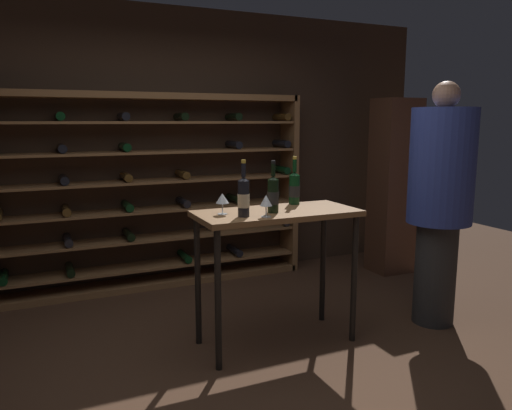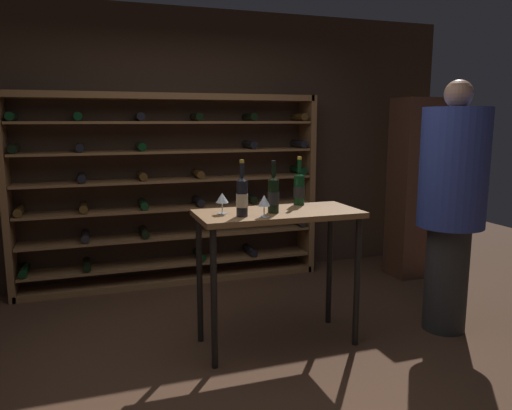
{
  "view_description": "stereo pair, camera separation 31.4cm",
  "coord_description": "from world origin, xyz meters",
  "px_view_note": "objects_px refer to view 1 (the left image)",
  "views": [
    {
      "loc": [
        -1.21,
        -2.76,
        1.63
      ],
      "look_at": [
        0.18,
        0.3,
        1.05
      ],
      "focal_mm": 34.71,
      "sensor_mm": 36.0,
      "label": 1
    },
    {
      "loc": [
        -0.92,
        -2.88,
        1.63
      ],
      "look_at": [
        0.18,
        0.3,
        1.05
      ],
      "focal_mm": 34.71,
      "sensor_mm": 36.0,
      "label": 2
    }
  ],
  "objects_px": {
    "wine_bottle_green_slim": "(294,188)",
    "wine_glass_stemmed_right": "(266,201)",
    "person_bystander_dark_jacket": "(440,194)",
    "wine_glass_stemmed_left": "(222,199)",
    "wine_bottle_gold_foil": "(273,194)",
    "wine_bottle_black_capsule": "(244,196)",
    "wine_rack": "(154,192)",
    "display_cabinet": "(394,187)",
    "tasting_table": "(277,229)"
  },
  "relations": [
    {
      "from": "wine_bottle_green_slim",
      "to": "wine_glass_stemmed_right",
      "type": "bearing_deg",
      "value": -138.15
    },
    {
      "from": "person_bystander_dark_jacket",
      "to": "wine_glass_stemmed_left",
      "type": "distance_m",
      "value": 1.75
    },
    {
      "from": "wine_bottle_gold_foil",
      "to": "wine_bottle_green_slim",
      "type": "bearing_deg",
      "value": 39.32
    },
    {
      "from": "person_bystander_dark_jacket",
      "to": "wine_bottle_gold_foil",
      "type": "bearing_deg",
      "value": -7.46
    },
    {
      "from": "wine_glass_stemmed_left",
      "to": "person_bystander_dark_jacket",
      "type": "bearing_deg",
      "value": -7.34
    },
    {
      "from": "person_bystander_dark_jacket",
      "to": "wine_bottle_black_capsule",
      "type": "relative_size",
      "value": 5.06
    },
    {
      "from": "wine_bottle_green_slim",
      "to": "wine_glass_stemmed_right",
      "type": "distance_m",
      "value": 0.56
    },
    {
      "from": "wine_rack",
      "to": "wine_bottle_green_slim",
      "type": "distance_m",
      "value": 1.65
    },
    {
      "from": "wine_bottle_black_capsule",
      "to": "wine_bottle_gold_foil",
      "type": "bearing_deg",
      "value": 11.17
    },
    {
      "from": "wine_rack",
      "to": "wine_bottle_green_slim",
      "type": "height_order",
      "value": "wine_rack"
    },
    {
      "from": "wine_rack",
      "to": "display_cabinet",
      "type": "height_order",
      "value": "wine_rack"
    },
    {
      "from": "wine_bottle_black_capsule",
      "to": "wine_bottle_gold_foil",
      "type": "relative_size",
      "value": 1.05
    },
    {
      "from": "person_bystander_dark_jacket",
      "to": "wine_bottle_black_capsule",
      "type": "height_order",
      "value": "person_bystander_dark_jacket"
    },
    {
      "from": "wine_glass_stemmed_right",
      "to": "wine_glass_stemmed_left",
      "type": "bearing_deg",
      "value": 138.16
    },
    {
      "from": "tasting_table",
      "to": "wine_bottle_gold_foil",
      "type": "distance_m",
      "value": 0.28
    },
    {
      "from": "wine_glass_stemmed_right",
      "to": "wine_bottle_gold_foil",
      "type": "bearing_deg",
      "value": 47.77
    },
    {
      "from": "tasting_table",
      "to": "wine_bottle_black_capsule",
      "type": "relative_size",
      "value": 3.06
    },
    {
      "from": "wine_bottle_black_capsule",
      "to": "wine_bottle_green_slim",
      "type": "xyz_separation_m",
      "value": [
        0.55,
        0.3,
        -0.01
      ]
    },
    {
      "from": "display_cabinet",
      "to": "wine_glass_stemmed_right",
      "type": "height_order",
      "value": "display_cabinet"
    },
    {
      "from": "wine_bottle_black_capsule",
      "to": "wine_bottle_gold_foil",
      "type": "distance_m",
      "value": 0.25
    },
    {
      "from": "tasting_table",
      "to": "wine_glass_stemmed_right",
      "type": "relative_size",
      "value": 7.77
    },
    {
      "from": "tasting_table",
      "to": "wine_bottle_green_slim",
      "type": "height_order",
      "value": "wine_bottle_green_slim"
    },
    {
      "from": "person_bystander_dark_jacket",
      "to": "wine_bottle_green_slim",
      "type": "bearing_deg",
      "value": -21.42
    },
    {
      "from": "display_cabinet",
      "to": "wine_bottle_green_slim",
      "type": "bearing_deg",
      "value": -152.47
    },
    {
      "from": "wine_rack",
      "to": "wine_bottle_gold_foil",
      "type": "relative_size",
      "value": 8.29
    },
    {
      "from": "display_cabinet",
      "to": "wine_bottle_black_capsule",
      "type": "distance_m",
      "value": 2.54
    },
    {
      "from": "wine_rack",
      "to": "wine_glass_stemmed_left",
      "type": "distance_m",
      "value": 1.63
    },
    {
      "from": "wine_glass_stemmed_right",
      "to": "wine_rack",
      "type": "bearing_deg",
      "value": 100.2
    },
    {
      "from": "wine_rack",
      "to": "wine_glass_stemmed_right",
      "type": "xyz_separation_m",
      "value": [
        0.33,
        -1.83,
        0.16
      ]
    },
    {
      "from": "tasting_table",
      "to": "wine_bottle_green_slim",
      "type": "distance_m",
      "value": 0.41
    },
    {
      "from": "tasting_table",
      "to": "person_bystander_dark_jacket",
      "type": "xyz_separation_m",
      "value": [
        1.33,
        -0.2,
        0.2
      ]
    },
    {
      "from": "person_bystander_dark_jacket",
      "to": "wine_glass_stemmed_left",
      "type": "bearing_deg",
      "value": -9.0
    },
    {
      "from": "wine_glass_stemmed_left",
      "to": "wine_bottle_gold_foil",
      "type": "bearing_deg",
      "value": -13.45
    },
    {
      "from": "wine_rack",
      "to": "wine_bottle_gold_foil",
      "type": "xyz_separation_m",
      "value": [
        0.44,
        -1.71,
        0.18
      ]
    },
    {
      "from": "wine_bottle_black_capsule",
      "to": "wine_bottle_green_slim",
      "type": "height_order",
      "value": "wine_bottle_black_capsule"
    },
    {
      "from": "display_cabinet",
      "to": "wine_glass_stemmed_left",
      "type": "height_order",
      "value": "display_cabinet"
    },
    {
      "from": "tasting_table",
      "to": "wine_bottle_green_slim",
      "type": "xyz_separation_m",
      "value": [
        0.25,
        0.19,
        0.26
      ]
    },
    {
      "from": "wine_rack",
      "to": "display_cabinet",
      "type": "bearing_deg",
      "value": -13.16
    },
    {
      "from": "wine_bottle_black_capsule",
      "to": "wine_glass_stemmed_right",
      "type": "height_order",
      "value": "wine_bottle_black_capsule"
    },
    {
      "from": "wine_rack",
      "to": "wine_glass_stemmed_left",
      "type": "xyz_separation_m",
      "value": [
        0.1,
        -1.62,
        0.16
      ]
    },
    {
      "from": "wine_bottle_black_capsule",
      "to": "wine_glass_stemmed_left",
      "type": "height_order",
      "value": "wine_bottle_black_capsule"
    },
    {
      "from": "wine_bottle_black_capsule",
      "to": "display_cabinet",
      "type": "bearing_deg",
      "value": 27.77
    },
    {
      "from": "wine_rack",
      "to": "tasting_table",
      "type": "bearing_deg",
      "value": -73.14
    },
    {
      "from": "wine_bottle_green_slim",
      "to": "wine_glass_stemmed_left",
      "type": "bearing_deg",
      "value": -165.57
    },
    {
      "from": "wine_glass_stemmed_right",
      "to": "wine_bottle_black_capsule",
      "type": "bearing_deg",
      "value": 149.24
    },
    {
      "from": "display_cabinet",
      "to": "wine_bottle_black_capsule",
      "type": "relative_size",
      "value": 4.88
    },
    {
      "from": "wine_glass_stemmed_right",
      "to": "wine_bottle_green_slim",
      "type": "bearing_deg",
      "value": 41.85
    },
    {
      "from": "wine_glass_stemmed_left",
      "to": "tasting_table",
      "type": "bearing_deg",
      "value": -3.92
    },
    {
      "from": "wine_rack",
      "to": "wine_bottle_black_capsule",
      "type": "relative_size",
      "value": 7.93
    },
    {
      "from": "display_cabinet",
      "to": "wine_bottle_green_slim",
      "type": "xyz_separation_m",
      "value": [
        -1.7,
        -0.88,
        0.19
      ]
    }
  ]
}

